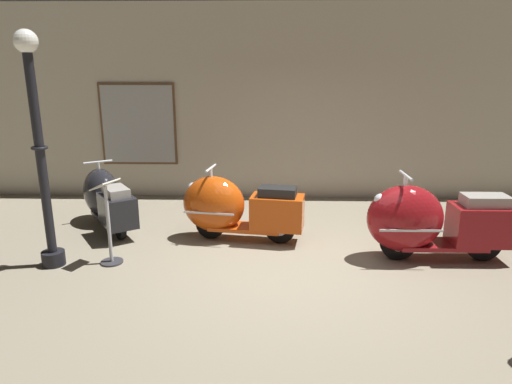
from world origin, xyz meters
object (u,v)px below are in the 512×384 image
at_px(scooter_0, 106,198).
at_px(scooter_2, 428,222).
at_px(scooter_1, 233,207).
at_px(lamppost, 40,149).
at_px(info_stanchion, 109,229).

height_order(scooter_0, scooter_2, scooter_2).
bearing_deg(scooter_2, scooter_1, -14.34).
distance_m(scooter_2, lamppost, 4.82).
bearing_deg(info_stanchion, scooter_1, 30.30).
bearing_deg(lamppost, scooter_2, 3.67).
relative_size(scooter_0, scooter_2, 0.86).
bearing_deg(lamppost, info_stanchion, 6.19).
xyz_separation_m(scooter_1, lamppost, (-2.18, -0.94, 0.99)).
height_order(scooter_0, scooter_1, scooter_1).
distance_m(scooter_0, lamppost, 1.78).
distance_m(scooter_2, info_stanchion, 4.01).
height_order(scooter_1, lamppost, lamppost).
bearing_deg(scooter_0, scooter_2, -138.68).
relative_size(scooter_2, info_stanchion, 1.70).
distance_m(lamppost, info_stanchion, 1.24).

